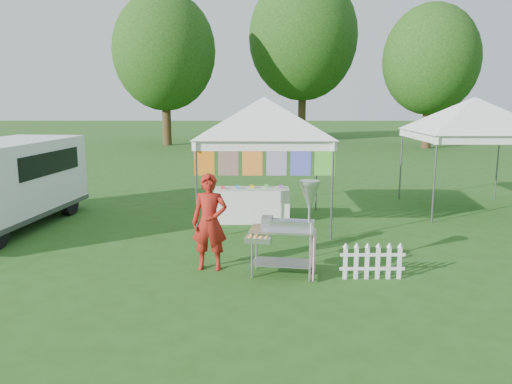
{
  "coord_description": "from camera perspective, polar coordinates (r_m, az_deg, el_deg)",
  "views": [
    {
      "loc": [
        -0.13,
        -8.18,
        2.96
      ],
      "look_at": [
        -0.17,
        1.7,
        1.1
      ],
      "focal_mm": 35.0,
      "sensor_mm": 36.0,
      "label": 1
    }
  ],
  "objects": [
    {
      "name": "tree_mid",
      "position": [
        36.56,
        5.41,
        17.16
      ],
      "size": [
        7.6,
        7.6,
        11.52
      ],
      "color": "#3A2415",
      "rests_on": "ground"
    },
    {
      "name": "vendor",
      "position": [
        8.69,
        -5.31,
        -3.45
      ],
      "size": [
        0.64,
        0.45,
        1.7
      ],
      "primitive_type": "imported",
      "rotation": [
        0.0,
        0.0,
        -0.07
      ],
      "color": "maroon",
      "rests_on": "ground"
    },
    {
      "name": "donut_cart",
      "position": [
        8.32,
        4.23,
        -3.28
      ],
      "size": [
        1.27,
        0.79,
        1.63
      ],
      "rotation": [
        0.0,
        0.0,
        -0.16
      ],
      "color": "gray",
      "rests_on": "ground"
    },
    {
      "name": "tree_right",
      "position": [
        31.91,
        19.37,
        14.06
      ],
      "size": [
        5.6,
        5.6,
        8.42
      ],
      "color": "#3A2415",
      "rests_on": "ground"
    },
    {
      "name": "cargo_van",
      "position": [
        12.82,
        -26.96,
        1.02
      ],
      "size": [
        2.45,
        4.98,
        1.99
      ],
      "rotation": [
        0.0,
        0.0,
        -0.11
      ],
      "color": "white",
      "rests_on": "ground"
    },
    {
      "name": "tree_left",
      "position": [
        32.84,
        -10.42,
        15.5
      ],
      "size": [
        6.4,
        6.4,
        9.53
      ],
      "color": "#3A2415",
      "rests_on": "ground"
    },
    {
      "name": "ground",
      "position": [
        8.7,
        1.09,
        -9.23
      ],
      "size": [
        120.0,
        120.0,
        0.0
      ],
      "primitive_type": "plane",
      "color": "#284D16",
      "rests_on": "ground"
    },
    {
      "name": "canopy_right",
      "position": [
        14.33,
        23.76,
        9.89
      ],
      "size": [
        4.24,
        4.24,
        3.45
      ],
      "color": "#59595E",
      "rests_on": "ground"
    },
    {
      "name": "picket_fence",
      "position": [
        8.55,
        13.16,
        -7.85
      ],
      "size": [
        1.08,
        0.04,
        0.56
      ],
      "rotation": [
        0.0,
        0.0,
        0.01
      ],
      "color": "white",
      "rests_on": "ground"
    },
    {
      "name": "display_table",
      "position": [
        12.13,
        -0.47,
        -1.49
      ],
      "size": [
        1.8,
        0.7,
        0.81
      ],
      "primitive_type": "cube",
      "color": "white",
      "rests_on": "ground"
    },
    {
      "name": "canopy_main",
      "position": [
        11.68,
        0.9,
        10.79
      ],
      "size": [
        4.24,
        4.24,
        3.45
      ],
      "color": "#59595E",
      "rests_on": "ground"
    }
  ]
}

